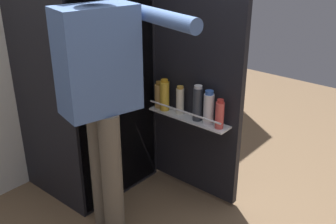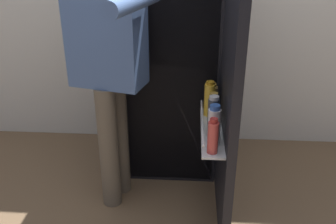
{
  "view_description": "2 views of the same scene",
  "coord_description": "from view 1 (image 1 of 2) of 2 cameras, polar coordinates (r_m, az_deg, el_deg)",
  "views": [
    {
      "loc": [
        -1.59,
        -1.5,
        1.66
      ],
      "look_at": [
        0.02,
        -0.14,
        0.73
      ],
      "focal_mm": 42.55,
      "sensor_mm": 36.0,
      "label": 1
    },
    {
      "loc": [
        0.17,
        -1.91,
        1.55
      ],
      "look_at": [
        0.05,
        -0.08,
        0.69
      ],
      "focal_mm": 39.23,
      "sensor_mm": 36.0,
      "label": 2
    }
  ],
  "objects": [
    {
      "name": "person",
      "position": [
        2.15,
        -9.54,
        4.09
      ],
      "size": [
        0.54,
        0.77,
        1.59
      ],
      "color": "#665B4C",
      "rests_on": "ground_plane"
    },
    {
      "name": "ground_plane",
      "position": [
        2.75,
        -2.62,
        -13.46
      ],
      "size": [
        6.23,
        6.23,
        0.0
      ],
      "primitive_type": "plane",
      "color": "brown"
    },
    {
      "name": "refrigerator",
      "position": [
        2.72,
        -10.76,
        5.25
      ],
      "size": [
        0.75,
        1.32,
        1.63
      ],
      "color": "black",
      "rests_on": "ground_plane"
    },
    {
      "name": "kitchen_wall",
      "position": [
        2.95,
        -17.22,
        14.58
      ],
      "size": [
        4.4,
        0.1,
        2.48
      ],
      "primitive_type": "cube",
      "color": "silver",
      "rests_on": "ground_plane"
    }
  ]
}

